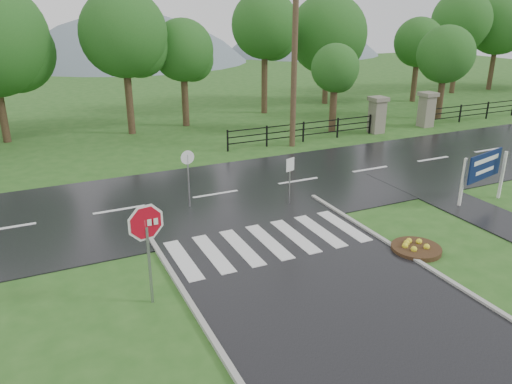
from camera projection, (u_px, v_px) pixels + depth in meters
ground at (358, 324)px, 12.52m from camera, size 120.00×120.00×0.00m
main_road at (216, 195)px, 20.99m from camera, size 90.00×8.00×0.04m
walkway at (476, 212)px, 19.30m from camera, size 2.20×11.00×0.04m
crosswalk at (269, 242)px, 16.74m from camera, size 6.50×2.80×0.02m
pillar_west at (377, 114)px, 30.85m from camera, size 1.00×1.00×2.24m
pillar_east at (427, 109)px, 32.44m from camera, size 1.00×1.00×2.24m
fence_west at (303, 130)px, 28.91m from camera, size 9.58×0.08×1.20m
hills at (109, 170)px, 74.43m from camera, size 102.00×48.00×48.00m
treeline at (155, 125)px, 33.25m from camera, size 83.20×5.20×10.00m
stop_sign at (147, 232)px, 12.71m from camera, size 1.31×0.28×3.00m
estate_billboard at (485, 168)px, 19.75m from camera, size 2.34×0.65×2.10m
flower_bed at (416, 248)px, 16.17m from camera, size 1.60×1.60×0.32m
reg_sign_small at (290, 172)px, 19.49m from camera, size 0.42×0.16×1.95m
reg_sign_round at (188, 172)px, 19.18m from camera, size 0.55×0.08×2.34m
utility_pole_east at (294, 58)px, 26.63m from camera, size 1.70×0.32×9.58m
entrance_tree_left at (335, 69)px, 30.26m from camera, size 2.93×2.93×5.39m
entrance_tree_right at (446, 55)px, 33.62m from camera, size 3.84×3.84×6.31m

